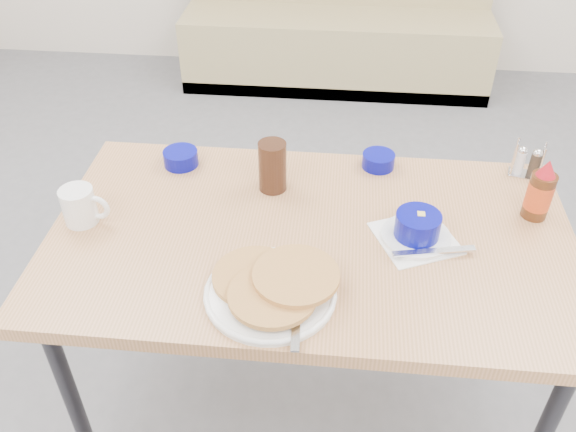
# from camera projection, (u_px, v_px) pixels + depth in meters

# --- Properties ---
(booth_bench) EXTENTS (1.90, 0.56, 1.22)m
(booth_bench) POSITION_uv_depth(u_px,v_px,m) (337.00, 26.00, 3.85)
(booth_bench) COLOR tan
(booth_bench) RESTS_ON ground
(dining_table) EXTENTS (1.40, 0.80, 0.76)m
(dining_table) POSITION_uv_depth(u_px,v_px,m) (310.00, 251.00, 1.66)
(dining_table) COLOR tan
(dining_table) RESTS_ON ground
(pancake_plate) EXTENTS (0.32, 0.33, 0.06)m
(pancake_plate) POSITION_uv_depth(u_px,v_px,m) (272.00, 288.00, 1.43)
(pancake_plate) COLOR white
(pancake_plate) RESTS_ON dining_table
(coffee_mug) EXTENTS (0.13, 0.09, 0.10)m
(coffee_mug) POSITION_uv_depth(u_px,v_px,m) (80.00, 206.00, 1.63)
(coffee_mug) COLOR white
(coffee_mug) RESTS_ON dining_table
(grits_setting) EXTENTS (0.28, 0.26, 0.08)m
(grits_setting) POSITION_uv_depth(u_px,v_px,m) (417.00, 229.00, 1.58)
(grits_setting) COLOR white
(grits_setting) RESTS_ON dining_table
(creamer_bowl) EXTENTS (0.11, 0.11, 0.05)m
(creamer_bowl) POSITION_uv_depth(u_px,v_px,m) (181.00, 158.00, 1.87)
(creamer_bowl) COLOR #050882
(creamer_bowl) RESTS_ON dining_table
(butter_bowl) EXTENTS (0.10, 0.10, 0.04)m
(butter_bowl) POSITION_uv_depth(u_px,v_px,m) (378.00, 161.00, 1.86)
(butter_bowl) COLOR #050882
(butter_bowl) RESTS_ON dining_table
(amber_tumbler) EXTENTS (0.09, 0.09, 0.15)m
(amber_tumbler) POSITION_uv_depth(u_px,v_px,m) (272.00, 166.00, 1.74)
(amber_tumbler) COLOR black
(amber_tumbler) RESTS_ON dining_table
(condiment_caddy) EXTENTS (0.10, 0.07, 0.11)m
(condiment_caddy) POSITION_uv_depth(u_px,v_px,m) (527.00, 164.00, 1.82)
(condiment_caddy) COLOR silver
(condiment_caddy) RESTS_ON dining_table
(syrup_bottle) EXTENTS (0.07, 0.07, 0.18)m
(syrup_bottle) POSITION_uv_depth(u_px,v_px,m) (540.00, 193.00, 1.64)
(syrup_bottle) COLOR #47230F
(syrup_bottle) RESTS_ON dining_table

